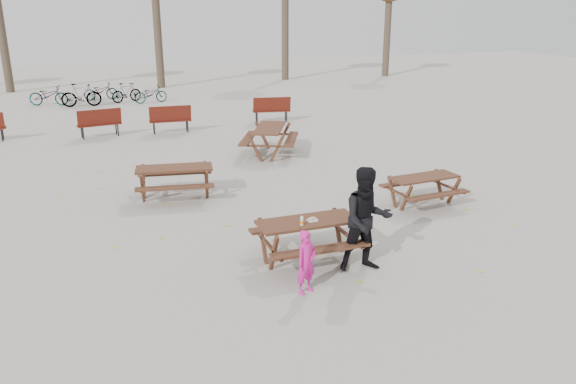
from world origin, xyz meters
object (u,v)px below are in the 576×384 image
object	(u,v)px
main_picnic_table	(307,230)
adult	(367,220)
soda_bottle	(302,221)
child	(306,262)
picnic_table_north	(175,183)
picnic_table_far	(270,141)
picnic_table_east	(423,191)
food_tray	(312,220)

from	to	relation	value
main_picnic_table	adult	world-z (taller)	adult
main_picnic_table	soda_bottle	size ratio (longest dim) A/B	10.59
child	picnic_table_north	world-z (taller)	child
picnic_table_north	picnic_table_far	distance (m)	4.73
picnic_table_east	picnic_table_far	distance (m)	6.02
adult	food_tray	bearing A→B (deg)	147.66
soda_bottle	picnic_table_east	size ratio (longest dim) A/B	0.11
food_tray	adult	bearing A→B (deg)	-40.62
main_picnic_table	food_tray	distance (m)	0.23
picnic_table_north	picnic_table_far	world-z (taller)	picnic_table_far
soda_bottle	picnic_table_far	bearing A→B (deg)	75.30
child	adult	size ratio (longest dim) A/B	0.57
picnic_table_north	adult	bearing A→B (deg)	-54.82
food_tray	picnic_table_far	distance (m)	7.86
adult	picnic_table_far	world-z (taller)	adult
child	picnic_table_far	world-z (taller)	child
adult	picnic_table_north	distance (m)	5.67
soda_bottle	child	distance (m)	1.04
child	soda_bottle	bearing A→B (deg)	48.38
adult	soda_bottle	bearing A→B (deg)	160.19
food_tray	adult	distance (m)	0.99
main_picnic_table	picnic_table_east	size ratio (longest dim) A/B	1.11
picnic_table_north	picnic_table_far	xyz separation A→B (m)	(3.49, 3.19, 0.05)
picnic_table_east	picnic_table_far	world-z (taller)	picnic_table_far
picnic_table_north	picnic_table_far	bearing A→B (deg)	51.96
main_picnic_table	soda_bottle	distance (m)	0.37
picnic_table_east	picnic_table_far	xyz separation A→B (m)	(-1.82, 5.73, 0.09)
main_picnic_table	picnic_table_far	bearing A→B (deg)	76.27
main_picnic_table	child	world-z (taller)	child
food_tray	picnic_table_east	size ratio (longest dim) A/B	0.11
main_picnic_table	food_tray	size ratio (longest dim) A/B	10.00
adult	picnic_table_east	distance (m)	3.89
soda_bottle	adult	distance (m)	1.12
child	picnic_table_east	size ratio (longest dim) A/B	0.66
picnic_table_north	soda_bottle	bearing A→B (deg)	-62.77
picnic_table_far	food_tray	bearing A→B (deg)	-167.23
food_tray	soda_bottle	xyz separation A→B (m)	(-0.25, -0.11, 0.05)
child	picnic_table_far	xyz separation A→B (m)	(2.33, 8.70, -0.09)
soda_bottle	picnic_table_north	xyz separation A→B (m)	(-1.46, 4.56, -0.46)
food_tray	adult	xyz separation A→B (m)	(0.74, -0.64, 0.14)
main_picnic_table	picnic_table_east	bearing A→B (deg)	26.58
child	adult	world-z (taller)	adult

